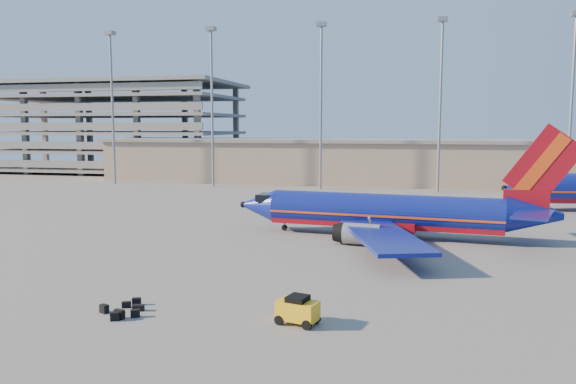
{
  "coord_description": "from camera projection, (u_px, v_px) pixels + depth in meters",
  "views": [
    {
      "loc": [
        11.51,
        -51.06,
        10.96
      ],
      "look_at": [
        -1.85,
        6.91,
        4.0
      ],
      "focal_mm": 35.0,
      "sensor_mm": 36.0,
      "label": 1
    }
  ],
  "objects": [
    {
      "name": "ground",
      "position": [
        291.0,
        243.0,
        53.26
      ],
      "size": [
        220.0,
        220.0,
        0.0
      ],
      "primitive_type": "plane",
      "color": "slate",
      "rests_on": "ground"
    },
    {
      "name": "terminal_building",
      "position": [
        409.0,
        162.0,
        106.67
      ],
      "size": [
        122.0,
        16.0,
        8.5
      ],
      "color": "gray",
      "rests_on": "ground"
    },
    {
      "name": "parking_garage",
      "position": [
        111.0,
        123.0,
        137.4
      ],
      "size": [
        62.0,
        32.0,
        21.4
      ],
      "color": "slate",
      "rests_on": "ground"
    },
    {
      "name": "light_mast_row",
      "position": [
        379.0,
        87.0,
        94.63
      ],
      "size": [
        101.6,
        1.6,
        28.65
      ],
      "color": "gray",
      "rests_on": "ground"
    },
    {
      "name": "aircraft_main",
      "position": [
        391.0,
        213.0,
        55.57
      ],
      "size": [
        33.23,
        31.83,
        11.26
      ],
      "rotation": [
        0.0,
        0.0,
        -0.1
      ],
      "color": "navy",
      "rests_on": "ground"
    },
    {
      "name": "baggage_tug",
      "position": [
        298.0,
        309.0,
        31.18
      ],
      "size": [
        2.52,
        1.88,
        1.62
      ],
      "rotation": [
        0.0,
        0.0,
        -0.25
      ],
      "color": "yellow",
      "rests_on": "ground"
    },
    {
      "name": "luggage_pile",
      "position": [
        124.0,
        310.0,
        32.98
      ],
      "size": [
        2.76,
        3.33,
        0.54
      ],
      "color": "black",
      "rests_on": "ground"
    }
  ]
}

